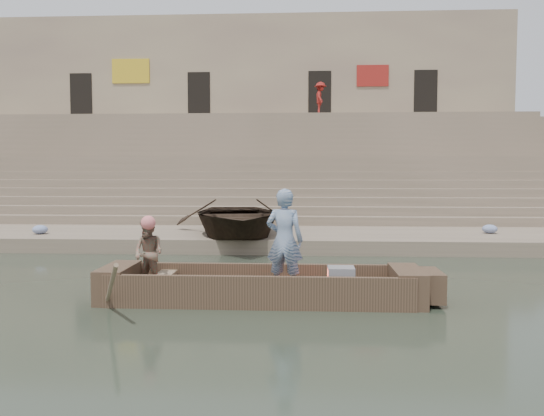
# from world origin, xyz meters

# --- Properties ---
(ground) EXTENTS (120.00, 120.00, 0.00)m
(ground) POSITION_xyz_m (0.00, 0.00, 0.00)
(ground) COLOR #283326
(ground) RESTS_ON ground
(lower_landing) EXTENTS (32.00, 4.00, 0.40)m
(lower_landing) POSITION_xyz_m (0.00, 8.00, 0.20)
(lower_landing) COLOR gray
(lower_landing) RESTS_ON ground
(mid_landing) EXTENTS (32.00, 3.00, 2.80)m
(mid_landing) POSITION_xyz_m (0.00, 15.50, 1.40)
(mid_landing) COLOR gray
(mid_landing) RESTS_ON ground
(upper_landing) EXTENTS (32.00, 3.00, 5.20)m
(upper_landing) POSITION_xyz_m (0.00, 22.50, 2.60)
(upper_landing) COLOR gray
(upper_landing) RESTS_ON ground
(ghat_steps) EXTENTS (32.00, 11.00, 5.20)m
(ghat_steps) POSITION_xyz_m (0.00, 17.19, 1.80)
(ghat_steps) COLOR gray
(ghat_steps) RESTS_ON ground
(building_wall) EXTENTS (32.00, 5.07, 11.20)m
(building_wall) POSITION_xyz_m (0.00, 26.50, 5.60)
(building_wall) COLOR tan
(building_wall) RESTS_ON ground
(main_rowboat) EXTENTS (5.00, 1.30, 0.22)m
(main_rowboat) POSITION_xyz_m (3.41, 0.76, 0.11)
(main_rowboat) COLOR brown
(main_rowboat) RESTS_ON ground
(rowboat_trim) EXTENTS (6.04, 2.63, 1.88)m
(rowboat_trim) POSITION_xyz_m (3.61, 0.76, 0.31)
(rowboat_trim) COLOR brown
(rowboat_trim) RESTS_ON ground
(standing_man) EXTENTS (0.72, 0.56, 1.77)m
(standing_man) POSITION_xyz_m (3.84, 0.59, 1.11)
(standing_man) COLOR navy
(standing_man) RESTS_ON main_rowboat
(rowing_man) EXTENTS (0.72, 0.66, 1.21)m
(rowing_man) POSITION_xyz_m (1.41, 0.80, 0.82)
(rowing_man) COLOR #2B8261
(rowing_man) RESTS_ON main_rowboat
(television) EXTENTS (0.46, 0.42, 0.40)m
(television) POSITION_xyz_m (4.81, 0.76, 0.42)
(television) COLOR gray
(television) RESTS_ON main_rowboat
(beached_rowboat) EXTENTS (4.43, 5.62, 1.05)m
(beached_rowboat) POSITION_xyz_m (2.19, 7.30, 0.93)
(beached_rowboat) COLOR #2D2116
(beached_rowboat) RESTS_ON lower_landing
(pedestrian) EXTENTS (0.66, 1.13, 1.72)m
(pedestrian) POSITION_xyz_m (4.98, 21.60, 6.06)
(pedestrian) COLOR maroon
(pedestrian) RESTS_ON upper_landing
(cloth_bundles) EXTENTS (17.75, 1.44, 0.26)m
(cloth_bundles) POSITION_xyz_m (-0.52, 7.45, 0.53)
(cloth_bundles) COLOR #3F5999
(cloth_bundles) RESTS_ON lower_landing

